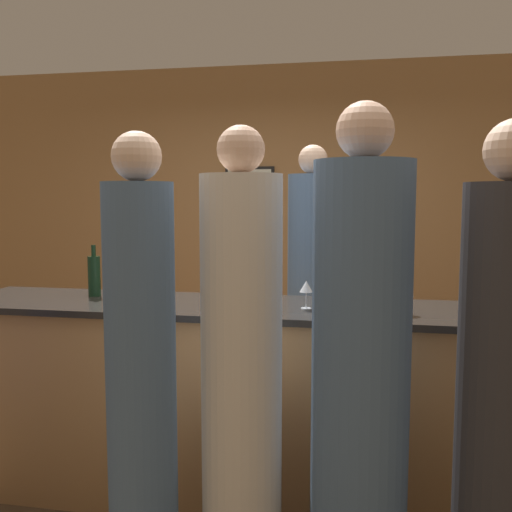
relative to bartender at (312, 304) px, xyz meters
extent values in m
plane|color=#4C3823|center=(-0.39, -0.85, -0.93)|extent=(14.00, 14.00, 0.00)
cube|color=#A37547|center=(-0.39, 1.28, 0.47)|extent=(8.00, 0.06, 2.80)
cube|color=black|center=(-0.67, 1.24, 0.82)|extent=(0.44, 0.02, 0.34)
cube|color=silver|center=(-0.67, 1.23, 0.82)|extent=(0.39, 0.00, 0.29)
cube|color=#B27F4C|center=(-0.39, -0.85, -0.41)|extent=(2.92, 0.60, 1.05)
cube|color=black|center=(-0.39, -0.85, 0.13)|extent=(2.98, 0.66, 0.04)
cylinder|color=#4C6B93|center=(0.00, 0.00, -0.04)|extent=(0.32, 0.32, 1.80)
sphere|color=beige|center=(0.00, 0.00, 0.96)|extent=(0.19, 0.19, 0.19)
cylinder|color=#4C6B93|center=(0.33, -1.52, -0.04)|extent=(0.39, 0.39, 1.79)
sphere|color=tan|center=(0.33, -1.52, 0.96)|extent=(0.22, 0.22, 0.22)
cylinder|color=silver|center=(-0.15, -1.51, -0.06)|extent=(0.34, 0.34, 1.74)
sphere|color=tan|center=(-0.15, -1.51, 0.90)|extent=(0.19, 0.19, 0.19)
cylinder|color=#2D2D33|center=(0.86, -1.60, -0.08)|extent=(0.35, 0.35, 1.70)
cylinder|color=#4C6B93|center=(-0.55, -1.63, -0.08)|extent=(0.29, 0.29, 1.71)
sphere|color=beige|center=(-0.55, -1.63, 0.87)|extent=(0.20, 0.20, 0.20)
cylinder|color=black|center=(-1.19, -0.74, 0.26)|extent=(0.07, 0.07, 0.23)
cylinder|color=black|center=(-1.19, -0.74, 0.41)|extent=(0.03, 0.03, 0.07)
cylinder|color=silver|center=(0.27, -1.07, 0.15)|extent=(0.05, 0.05, 0.00)
cylinder|color=silver|center=(0.27, -1.07, 0.19)|extent=(0.01, 0.01, 0.08)
cone|color=silver|center=(0.27, -1.07, 0.26)|extent=(0.07, 0.07, 0.06)
cylinder|color=silver|center=(-0.95, -0.93, 0.15)|extent=(0.05, 0.05, 0.00)
cylinder|color=silver|center=(-0.95, -0.93, 0.19)|extent=(0.01, 0.01, 0.08)
cone|color=silver|center=(-0.95, -0.93, 0.27)|extent=(0.07, 0.07, 0.07)
cylinder|color=silver|center=(0.05, -0.91, 0.15)|extent=(0.05, 0.05, 0.00)
cylinder|color=silver|center=(0.05, -0.91, 0.19)|extent=(0.01, 0.01, 0.08)
cone|color=silver|center=(0.05, -0.91, 0.26)|extent=(0.07, 0.07, 0.06)
cylinder|color=silver|center=(0.90, -1.07, 0.15)|extent=(0.05, 0.05, 0.00)
cylinder|color=silver|center=(0.90, -1.07, 0.20)|extent=(0.01, 0.01, 0.09)
cone|color=silver|center=(0.90, -1.07, 0.28)|extent=(0.07, 0.07, 0.06)
cylinder|color=silver|center=(0.54, -0.95, 0.15)|extent=(0.05, 0.05, 0.00)
cylinder|color=silver|center=(0.54, -0.95, 0.19)|extent=(0.01, 0.01, 0.08)
cone|color=silver|center=(0.54, -0.95, 0.27)|extent=(0.08, 0.08, 0.06)
camera|label=1|loc=(0.33, -3.76, 0.71)|focal=40.00mm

